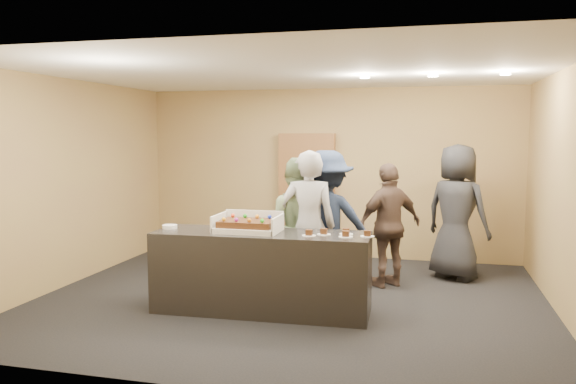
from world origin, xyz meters
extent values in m
plane|color=black|center=(0.00, 0.00, 0.00)|extent=(6.00, 6.00, 0.00)
plane|color=white|center=(0.00, 0.00, 2.70)|extent=(6.00, 6.00, 0.00)
cube|color=#A68D50|center=(0.00, 2.50, 1.35)|extent=(6.00, 0.04, 2.70)
cube|color=#A68D50|center=(0.00, -2.50, 1.35)|extent=(6.00, 0.04, 2.70)
cube|color=#A68D50|center=(-3.00, 0.00, 1.35)|extent=(0.04, 5.00, 2.70)
cube|color=#A68D50|center=(3.00, 0.00, 1.35)|extent=(0.04, 5.00, 2.70)
cube|color=black|center=(-0.20, -0.54, 0.45)|extent=(2.42, 0.78, 0.90)
cube|color=brown|center=(-0.33, 2.41, 0.99)|extent=(0.90, 0.15, 1.99)
cube|color=white|center=(-0.36, -0.54, 0.93)|extent=(0.69, 0.48, 0.06)
cube|color=white|center=(-0.70, -0.54, 0.99)|extent=(0.02, 0.48, 0.19)
cube|color=white|center=(-0.01, -0.54, 0.99)|extent=(0.02, 0.48, 0.19)
cube|color=white|center=(-0.36, -0.30, 1.00)|extent=(0.69, 0.02, 0.21)
cube|color=#361C0C|center=(-0.36, -0.54, 0.99)|extent=(0.61, 0.42, 0.07)
sphere|color=red|center=(-0.59, -0.40, 1.05)|extent=(0.05, 0.05, 0.05)
sphere|color=#1FA21B|center=(-0.44, -0.40, 1.05)|extent=(0.05, 0.05, 0.05)
sphere|color=orange|center=(-0.29, -0.40, 1.05)|extent=(0.05, 0.05, 0.05)
sphere|color=#1930DA|center=(-0.15, -0.40, 1.05)|extent=(0.05, 0.05, 0.05)
sphere|color=orange|center=(-0.59, -0.69, 1.05)|extent=(0.05, 0.05, 0.05)
sphere|color=#B728BF|center=(-0.44, -0.69, 1.05)|extent=(0.05, 0.05, 0.05)
sphere|color=orange|center=(-0.29, -0.69, 1.05)|extent=(0.05, 0.05, 0.05)
sphere|color=green|center=(-0.15, -0.69, 1.05)|extent=(0.05, 0.05, 0.05)
cylinder|color=white|center=(-1.29, -0.57, 0.92)|extent=(0.17, 0.17, 0.04)
cylinder|color=white|center=(0.36, -0.63, 0.90)|extent=(0.15, 0.15, 0.01)
cube|color=#361C0C|center=(0.36, -0.63, 0.94)|extent=(0.07, 0.06, 0.06)
cylinder|color=white|center=(0.50, -0.53, 0.90)|extent=(0.15, 0.15, 0.01)
cube|color=#361C0C|center=(0.50, -0.53, 0.94)|extent=(0.07, 0.06, 0.06)
cylinder|color=white|center=(0.75, -0.60, 0.90)|extent=(0.15, 0.15, 0.01)
cube|color=#361C0C|center=(0.75, -0.60, 0.94)|extent=(0.07, 0.06, 0.06)
cylinder|color=white|center=(0.73, -0.44, 0.90)|extent=(0.15, 0.15, 0.01)
cube|color=#361C0C|center=(0.73, -0.44, 0.94)|extent=(0.07, 0.06, 0.06)
cylinder|color=white|center=(0.97, -0.52, 0.90)|extent=(0.15, 0.15, 0.01)
cube|color=#361C0C|center=(0.97, -0.52, 0.94)|extent=(0.07, 0.06, 0.06)
imported|color=#A6A5AB|center=(0.21, 0.00, 0.90)|extent=(0.73, 0.55, 1.79)
imported|color=gray|center=(0.02, 0.18, 0.85)|extent=(0.86, 0.68, 1.70)
imported|color=#1B2741|center=(0.37, 0.34, 0.89)|extent=(1.27, 0.90, 1.78)
imported|color=#4F3A30|center=(1.10, 0.88, 0.81)|extent=(0.98, 0.91, 1.61)
imported|color=#222326|center=(1.96, 1.49, 0.92)|extent=(1.08, 0.97, 1.85)
cylinder|color=#FFEAC6|center=(0.80, 0.50, 2.67)|extent=(0.12, 0.12, 0.03)
cylinder|color=#FFEAC6|center=(1.60, 0.50, 2.67)|extent=(0.12, 0.12, 0.03)
cylinder|color=#FFEAC6|center=(2.40, 0.50, 2.67)|extent=(0.12, 0.12, 0.03)
camera|label=1|loc=(1.59, -6.41, 1.99)|focal=35.00mm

